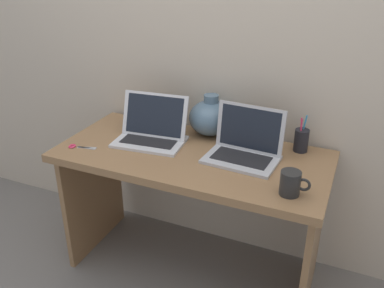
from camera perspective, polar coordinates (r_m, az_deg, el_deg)
name	(u,v)px	position (r m, az deg, el deg)	size (l,w,h in m)	color
ground_plane	(192,268)	(2.50, 0.00, -16.68)	(6.00, 6.00, 0.00)	slate
back_wall	(219,48)	(2.23, 3.74, 13.12)	(4.40, 0.04, 2.40)	#BCAD99
desk	(192,182)	(2.15, 0.00, -5.25)	(1.36, 0.63, 0.75)	olive
laptop_left	(152,129)	(2.19, -5.52, 2.05)	(0.38, 0.27, 0.24)	silver
laptop_right	(245,145)	(2.02, 7.36, -0.09)	(0.36, 0.26, 0.25)	#B2B2B7
green_vase	(211,117)	(2.25, 2.61, 3.69)	(0.24, 0.24, 0.22)	slate
coffee_mug	(291,183)	(1.76, 13.44, -5.27)	(0.13, 0.09, 0.11)	black
pen_cup	(301,140)	(2.14, 14.81, 0.54)	(0.07, 0.07, 0.19)	black
scissors	(77,147)	(2.21, -15.50, -0.36)	(0.15, 0.06, 0.01)	#B7B7BC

